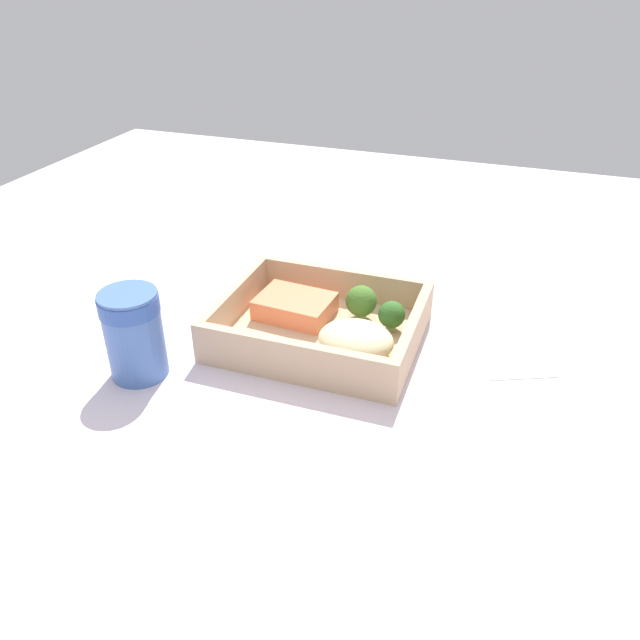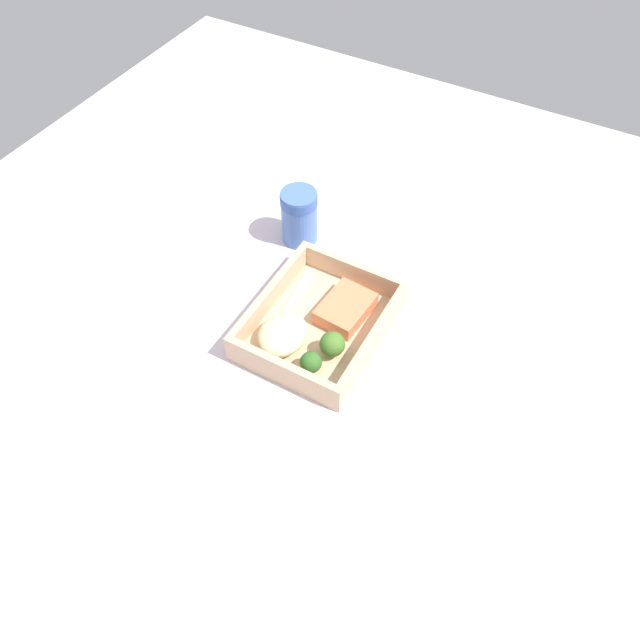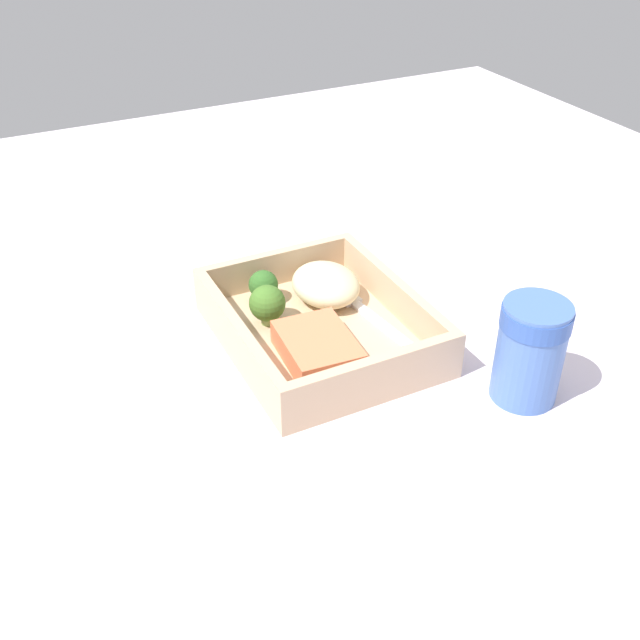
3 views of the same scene
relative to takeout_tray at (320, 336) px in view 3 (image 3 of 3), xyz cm
name	(u,v)px [view 3 (image 3 of 3)]	position (x,y,z in cm)	size (l,w,h in cm)	color
ground_plane	(320,348)	(0.00, 0.00, -1.60)	(160.00, 160.00, 2.00)	silver
takeout_tray	(320,336)	(0.00, 0.00, 0.00)	(24.31, 19.91, 1.20)	#CDAB86
tray_rim	(320,316)	(0.00, 0.00, 2.65)	(24.31, 19.91, 4.10)	#CDAB86
salmon_fillet	(318,348)	(-4.24, 2.39, 1.93)	(9.35, 6.92, 2.66)	#EE7D52
mashed_potatoes	(326,284)	(5.62, -3.53, 2.53)	(8.90, 7.44, 3.86)	beige
broccoli_floret_1	(263,285)	(8.27, 3.03, 2.73)	(3.36, 3.36, 3.89)	#81A161
broccoli_floret_2	(267,304)	(3.99, 4.36, 3.11)	(3.99, 3.99, 4.60)	#87AA5F
fork	(373,318)	(-0.47, -6.27, 0.82)	(15.88, 3.49, 0.44)	silver
paper_cup	(531,347)	(-17.09, -13.71, 5.27)	(6.60, 6.60, 10.50)	#486DB6
receipt_slip	(199,264)	(21.78, 6.38, -0.48)	(7.92, 14.75, 0.24)	white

